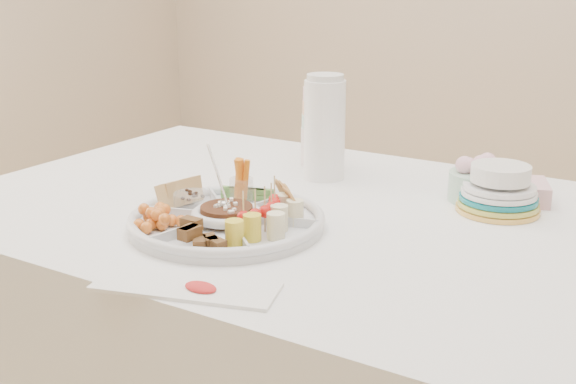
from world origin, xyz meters
The scene contains 15 objects.
dining_table centered at (0.00, 0.00, 0.38)m, with size 1.52×1.02×0.76m, color white.
party_tray centered at (-0.06, -0.19, 0.78)m, with size 0.38×0.38×0.04m, color silver.
bean_dip centered at (-0.06, -0.19, 0.79)m, with size 0.10×0.10×0.04m, color #372012.
tortillas centered at (0.03, -0.09, 0.80)m, with size 0.09×0.09×0.05m, color #B48A43, non-canonical shape.
carrot_cucumber centered at (-0.10, -0.07, 0.82)m, with size 0.10×0.10×0.09m, color orange, non-canonical shape.
pita_raisins centered at (-0.19, -0.16, 0.80)m, with size 0.11×0.11×0.06m, color #E2B378, non-canonical shape.
cherries centered at (-0.15, -0.29, 0.79)m, with size 0.10×0.10×0.04m, color #F49C35, non-canonical shape.
granola_chunks centered at (-0.02, -0.31, 0.79)m, with size 0.10×0.10×0.04m, color #433114, non-canonical shape.
banana_tomato centered at (0.07, -0.22, 0.82)m, with size 0.11×0.11×0.09m, color #F7DE84, non-canonical shape.
cup_stack centered at (-0.14, 0.31, 0.87)m, with size 0.08×0.08×0.22m, color beige.
thermos centered at (-0.07, 0.22, 0.89)m, with size 0.10×0.10×0.26m, color white.
flower_bowl centered at (0.31, 0.24, 0.81)m, with size 0.13×0.13×0.10m, color silver.
napkin_stack centered at (0.38, 0.28, 0.78)m, with size 0.13×0.12×0.04m, color beige.
plate_stack centered at (0.37, 0.19, 0.81)m, with size 0.17×0.17×0.11m, color yellow.
placemat centered at (0.05, -0.45, 0.76)m, with size 0.30×0.10×0.01m, color white.
Camera 1 is at (0.74, -1.27, 1.25)m, focal length 45.00 mm.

